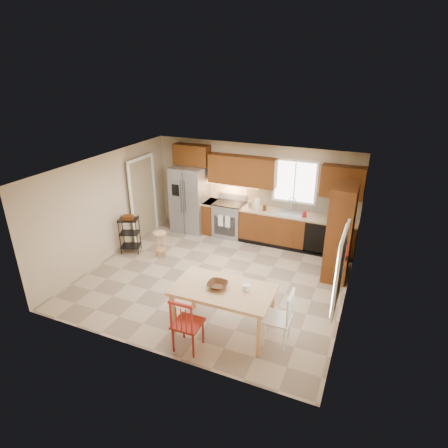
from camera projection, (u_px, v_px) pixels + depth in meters
floor at (214, 278)px, 8.28m from camera, size 5.50×5.50×0.00m
ceiling at (213, 168)px, 7.28m from camera, size 5.50×5.00×0.02m
wall_back at (253, 191)px, 9.89m from camera, size 5.50×0.02×2.50m
wall_front at (145, 287)px, 5.67m from camera, size 5.50×0.02×2.50m
wall_left at (107, 207)px, 8.77m from camera, size 0.02×5.00×2.50m
wall_right at (351, 250)px, 6.79m from camera, size 0.02×5.00×2.50m
refrigerator at (190, 199)px, 10.32m from camera, size 0.92×0.75×1.82m
range_stove at (229, 220)px, 10.13m from camera, size 0.76×0.63×0.92m
base_cabinet_narrow at (211, 217)px, 10.35m from camera, size 0.30×0.60×0.90m
base_cabinet_run at (296, 231)px, 9.49m from camera, size 2.92×0.60×0.90m
dishwasher at (316, 239)px, 9.04m from camera, size 0.60×0.02×0.78m
backsplash at (301, 200)px, 9.44m from camera, size 2.92×0.03×0.55m
upper_over_fridge at (192, 155)px, 10.01m from camera, size 1.00×0.35×0.55m
upper_left_block at (242, 170)px, 9.60m from camera, size 1.80×0.35×0.75m
upper_right_block at (343, 182)px, 8.70m from camera, size 1.00×0.35×0.75m
window_back at (295, 181)px, 9.31m from camera, size 1.12×0.04×1.12m
sink at (290, 215)px, 9.39m from camera, size 0.62×0.46×0.16m
undercab_glow at (231, 184)px, 9.84m from camera, size 1.60×0.30×0.01m
soap_bottle at (305, 213)px, 9.12m from camera, size 0.09×0.09×0.19m
paper_towel at (257, 204)px, 9.58m from camera, size 0.12×0.12×0.28m
canister_steel at (250, 205)px, 9.68m from camera, size 0.11×0.11×0.18m
canister_wood at (264, 208)px, 9.52m from camera, size 0.10×0.10×0.14m
pantry at (340, 232)px, 7.99m from camera, size 0.50×0.95×2.10m
fire_extinguisher at (344, 253)px, 7.02m from camera, size 0.12×0.12×0.36m
window_right at (340, 270)px, 5.76m from camera, size 0.04×1.02×1.32m
doorway at (143, 199)px, 9.92m from camera, size 0.04×0.95×2.10m
dining_table at (223, 310)px, 6.53m from camera, size 1.74×1.00×0.84m
chair_red at (188, 322)px, 6.08m from camera, size 0.48×0.48×1.01m
chair_white at (277, 317)px, 6.20m from camera, size 0.48×0.48×1.01m
table_bowl at (217, 287)px, 6.40m from camera, size 0.35×0.35×0.09m
table_jar at (246, 289)px, 6.30m from camera, size 0.14×0.14×0.16m
bar_stool at (160, 244)px, 9.08m from camera, size 0.39×0.39×0.63m
utility_cart at (130, 235)px, 9.25m from camera, size 0.56×0.51×0.92m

